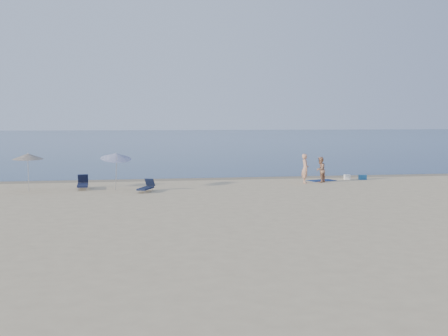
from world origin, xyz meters
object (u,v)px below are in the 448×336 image
object	(u,v)px
umbrella_near	(116,156)
person_right	(320,170)
blue_cooler	(363,177)
person_left	(305,168)

from	to	relation	value
umbrella_near	person_right	bearing A→B (deg)	-7.17
person_right	blue_cooler	size ratio (longest dim) A/B	3.56
person_left	umbrella_near	distance (m)	11.38
person_right	umbrella_near	size ratio (longest dim) A/B	0.71
person_left	person_right	bearing A→B (deg)	-70.47
blue_cooler	person_right	bearing A→B (deg)	-166.22
person_right	umbrella_near	xyz separation A→B (m)	(-12.29, -1.60, 1.09)
person_right	blue_cooler	world-z (taller)	person_right
person_left	blue_cooler	distance (m)	4.52
blue_cooler	person_left	bearing A→B (deg)	-167.93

